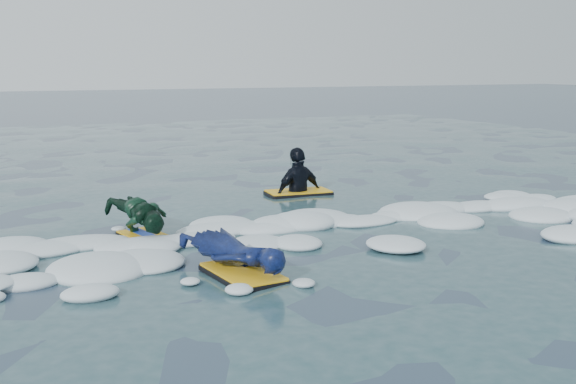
# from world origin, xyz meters

# --- Properties ---
(ground) EXTENTS (120.00, 120.00, 0.00)m
(ground) POSITION_xyz_m (0.00, 0.00, 0.00)
(ground) COLOR #162235
(ground) RESTS_ON ground
(foam_band) EXTENTS (12.00, 3.10, 0.30)m
(foam_band) POSITION_xyz_m (0.00, 1.03, 0.00)
(foam_band) COLOR white
(foam_band) RESTS_ON ground
(prone_woman_unit) EXTENTS (1.04, 1.75, 0.43)m
(prone_woman_unit) POSITION_xyz_m (-1.29, -0.22, 0.22)
(prone_woman_unit) COLOR black
(prone_woman_unit) RESTS_ON ground
(prone_child_unit) EXTENTS (0.79, 1.41, 0.53)m
(prone_child_unit) POSITION_xyz_m (-1.85, 1.93, 0.27)
(prone_child_unit) COLOR black
(prone_child_unit) RESTS_ON ground
(waiting_rider_unit) EXTENTS (1.19, 0.72, 1.71)m
(waiting_rider_unit) POSITION_xyz_m (1.40, 3.90, 0.01)
(waiting_rider_unit) COLOR black
(waiting_rider_unit) RESTS_ON ground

